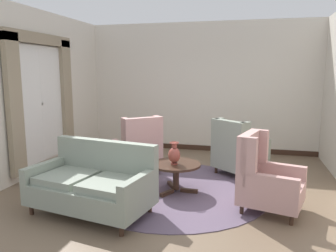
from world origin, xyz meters
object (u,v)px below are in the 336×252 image
object	(u,v)px
coffee_table	(176,169)
porcelain_vase	(174,154)
armchair_beside_settee	(238,152)
armchair_back_corner	(265,179)
settee	(93,184)
armchair_near_sideboard	(139,150)

from	to	relation	value
coffee_table	porcelain_vase	bearing A→B (deg)	-106.22
porcelain_vase	armchair_beside_settee	world-z (taller)	armchair_beside_settee
coffee_table	armchair_back_corner	bearing A→B (deg)	-16.43
settee	armchair_near_sideboard	distance (m)	1.84
armchair_back_corner	armchair_beside_settee	xyz separation A→B (m)	(-0.44, 1.58, -0.01)
coffee_table	armchair_back_corner	size ratio (longest dim) A/B	0.72
porcelain_vase	armchair_near_sideboard	world-z (taller)	armchair_near_sideboard
armchair_back_corner	armchair_beside_settee	distance (m)	1.64
porcelain_vase	armchair_back_corner	bearing A→B (deg)	-13.96
coffee_table	porcelain_vase	size ratio (longest dim) A/B	2.22
coffee_table	armchair_near_sideboard	world-z (taller)	armchair_near_sideboard
coffee_table	settee	xyz separation A→B (m)	(-0.94, -1.03, 0.02)
coffee_table	armchair_beside_settee	world-z (taller)	armchair_beside_settee
armchair_beside_settee	settee	bearing A→B (deg)	88.44
armchair_near_sideboard	armchair_beside_settee	distance (m)	1.87
armchair_beside_settee	armchair_near_sideboard	bearing A→B (deg)	50.11
porcelain_vase	armchair_near_sideboard	xyz separation A→B (m)	(-0.90, 0.86, -0.18)
porcelain_vase	coffee_table	bearing A→B (deg)	73.78
coffee_table	armchair_back_corner	xyz separation A→B (m)	(1.36, -0.40, 0.08)
porcelain_vase	armchair_back_corner	world-z (taller)	armchair_back_corner
armchair_back_corner	armchair_beside_settee	world-z (taller)	armchair_back_corner
settee	armchair_near_sideboard	bearing A→B (deg)	99.66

